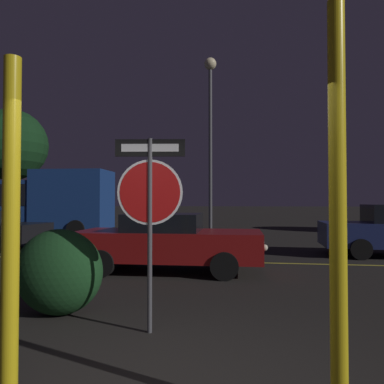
{
  "coord_description": "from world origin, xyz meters",
  "views": [
    {
      "loc": [
        0.63,
        -3.1,
        1.65
      ],
      "look_at": [
        -0.42,
        4.27,
        1.85
      ],
      "focal_mm": 35.0,
      "sensor_mm": 36.0,
      "label": 1
    }
  ],
  "objects_px": {
    "stop_sign": "(150,194)",
    "street_lamp": "(210,111)",
    "passing_car_2": "(168,242)",
    "tree_0": "(11,145)",
    "delivery_truck": "(51,201)",
    "yellow_pole_right": "(338,216)",
    "hedge_bush_2": "(59,272)",
    "yellow_pole_left": "(11,228)"
  },
  "relations": [
    {
      "from": "street_lamp",
      "to": "yellow_pole_right",
      "type": "bearing_deg",
      "value": -81.1
    },
    {
      "from": "hedge_bush_2",
      "to": "street_lamp",
      "type": "distance_m",
      "value": 12.85
    },
    {
      "from": "stop_sign",
      "to": "hedge_bush_2",
      "type": "bearing_deg",
      "value": 153.19
    },
    {
      "from": "yellow_pole_left",
      "to": "passing_car_2",
      "type": "xyz_separation_m",
      "value": [
        0.12,
        5.88,
        -0.73
      ]
    },
    {
      "from": "stop_sign",
      "to": "hedge_bush_2",
      "type": "xyz_separation_m",
      "value": [
        -1.5,
        0.54,
        -1.12
      ]
    },
    {
      "from": "yellow_pole_right",
      "to": "delivery_truck",
      "type": "relative_size",
      "value": 0.56
    },
    {
      "from": "stop_sign",
      "to": "yellow_pole_left",
      "type": "bearing_deg",
      "value": -119.44
    },
    {
      "from": "stop_sign",
      "to": "tree_0",
      "type": "distance_m",
      "value": 20.88
    },
    {
      "from": "yellow_pole_right",
      "to": "tree_0",
      "type": "bearing_deg",
      "value": 129.26
    },
    {
      "from": "delivery_truck",
      "to": "tree_0",
      "type": "xyz_separation_m",
      "value": [
        -4.9,
        4.11,
        3.39
      ]
    },
    {
      "from": "stop_sign",
      "to": "hedge_bush_2",
      "type": "relative_size",
      "value": 1.89
    },
    {
      "from": "yellow_pole_right",
      "to": "delivery_truck",
      "type": "bearing_deg",
      "value": 125.22
    },
    {
      "from": "passing_car_2",
      "to": "tree_0",
      "type": "relative_size",
      "value": 0.61
    },
    {
      "from": "delivery_truck",
      "to": "hedge_bush_2",
      "type": "bearing_deg",
      "value": -153.16
    },
    {
      "from": "hedge_bush_2",
      "to": "stop_sign",
      "type": "bearing_deg",
      "value": -19.69
    },
    {
      "from": "passing_car_2",
      "to": "delivery_truck",
      "type": "relative_size",
      "value": 0.81
    },
    {
      "from": "stop_sign",
      "to": "yellow_pole_right",
      "type": "distance_m",
      "value": 2.63
    },
    {
      "from": "delivery_truck",
      "to": "street_lamp",
      "type": "bearing_deg",
      "value": -90.62
    },
    {
      "from": "hedge_bush_2",
      "to": "street_lamp",
      "type": "xyz_separation_m",
      "value": [
        1.15,
        11.71,
        5.15
      ]
    },
    {
      "from": "hedge_bush_2",
      "to": "yellow_pole_left",
      "type": "bearing_deg",
      "value": -71.43
    },
    {
      "from": "stop_sign",
      "to": "tree_0",
      "type": "height_order",
      "value": "tree_0"
    },
    {
      "from": "hedge_bush_2",
      "to": "passing_car_2",
      "type": "distance_m",
      "value": 3.68
    },
    {
      "from": "tree_0",
      "to": "delivery_truck",
      "type": "bearing_deg",
      "value": -39.98
    },
    {
      "from": "tree_0",
      "to": "yellow_pole_left",
      "type": "bearing_deg",
      "value": -55.93
    },
    {
      "from": "street_lamp",
      "to": "yellow_pole_left",
      "type": "bearing_deg",
      "value": -91.54
    },
    {
      "from": "hedge_bush_2",
      "to": "street_lamp",
      "type": "bearing_deg",
      "value": 84.37
    },
    {
      "from": "stop_sign",
      "to": "street_lamp",
      "type": "distance_m",
      "value": 12.9
    },
    {
      "from": "yellow_pole_right",
      "to": "yellow_pole_left",
      "type": "bearing_deg",
      "value": 178.39
    },
    {
      "from": "delivery_truck",
      "to": "yellow_pole_right",
      "type": "bearing_deg",
      "value": -147.18
    },
    {
      "from": "yellow_pole_right",
      "to": "tree_0",
      "type": "distance_m",
      "value": 23.48
    },
    {
      "from": "delivery_truck",
      "to": "street_lamp",
      "type": "xyz_separation_m",
      "value": [
        7.58,
        0.24,
        4.1
      ]
    },
    {
      "from": "yellow_pole_left",
      "to": "passing_car_2",
      "type": "distance_m",
      "value": 5.92
    },
    {
      "from": "stop_sign",
      "to": "yellow_pole_left",
      "type": "relative_size",
      "value": 0.86
    },
    {
      "from": "stop_sign",
      "to": "delivery_truck",
      "type": "relative_size",
      "value": 0.45
    },
    {
      "from": "stop_sign",
      "to": "delivery_truck",
      "type": "xyz_separation_m",
      "value": [
        -7.93,
        12.02,
        -0.07
      ]
    },
    {
      "from": "street_lamp",
      "to": "delivery_truck",
      "type": "bearing_deg",
      "value": -178.22
    },
    {
      "from": "stop_sign",
      "to": "yellow_pole_left",
      "type": "height_order",
      "value": "yellow_pole_left"
    },
    {
      "from": "yellow_pole_left",
      "to": "tree_0",
      "type": "height_order",
      "value": "tree_0"
    },
    {
      "from": "yellow_pole_left",
      "to": "yellow_pole_right",
      "type": "distance_m",
      "value": 2.59
    },
    {
      "from": "passing_car_2",
      "to": "tree_0",
      "type": "xyz_separation_m",
      "value": [
        -12.22,
        12.02,
        4.37
      ]
    },
    {
      "from": "yellow_pole_left",
      "to": "yellow_pole_right",
      "type": "xyz_separation_m",
      "value": [
        2.58,
        -0.07,
        0.12
      ]
    },
    {
      "from": "hedge_bush_2",
      "to": "tree_0",
      "type": "xyz_separation_m",
      "value": [
        -11.33,
        15.59,
        4.45
      ]
    }
  ]
}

